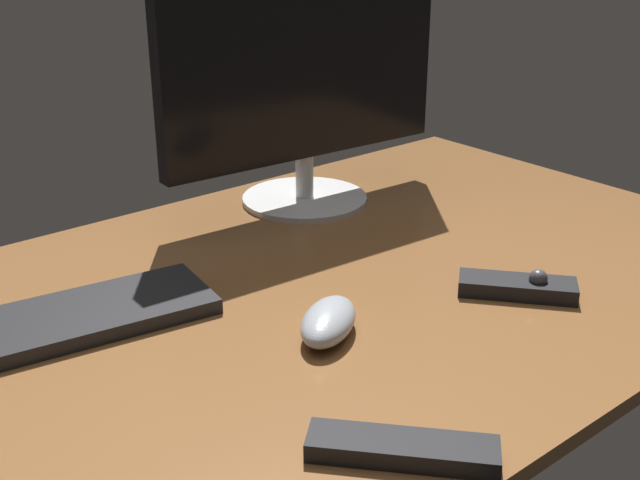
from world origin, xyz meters
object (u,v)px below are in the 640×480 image
monitor (304,57)px  media_remote (519,286)px  tv_remote (402,449)px  computer_mouse (328,321)px  keyboard (56,323)px

monitor → media_remote: 52.48cm
media_remote → tv_remote: 39.51cm
monitor → computer_mouse: size_ratio=4.44×
monitor → media_remote: bearing=-87.3°
computer_mouse → tv_remote: computer_mouse is taller
computer_mouse → media_remote: size_ratio=0.78×
tv_remote → monitor: bearing=107.5°
keyboard → monitor: bearing=25.9°
keyboard → tv_remote: size_ratio=2.13×
media_remote → keyboard: bearing=-159.6°
keyboard → tv_remote: 47.45cm
monitor → computer_mouse: (-27.55, -38.81, -23.18)cm
monitor → tv_remote: (-37.42, -61.31, -24.13)cm
computer_mouse → media_remote: bearing=-51.0°
keyboard → computer_mouse: size_ratio=3.26×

